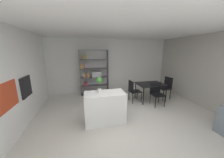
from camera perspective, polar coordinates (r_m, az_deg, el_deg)
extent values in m
plane|color=beige|center=(3.76, 5.70, -21.04)|extent=(9.33, 9.33, 0.00)
cube|color=white|center=(3.17, 6.96, 24.81)|extent=(6.79, 6.37, 0.06)
cube|color=silver|center=(6.21, -3.52, 6.31)|extent=(6.79, 0.06, 2.72)
cube|color=#B2ADA3|center=(5.35, 42.64, 1.66)|extent=(0.06, 6.37, 2.72)
cube|color=#CC4223|center=(3.34, -42.76, -7.21)|extent=(0.01, 1.15, 0.62)
cube|color=black|center=(4.24, -35.78, -3.01)|extent=(0.04, 0.58, 0.59)
cylinder|color=#B7BABC|center=(4.20, -36.68, 0.21)|extent=(0.02, 0.46, 0.02)
cube|color=white|center=(3.69, -3.50, -13.38)|extent=(1.19, 0.62, 0.93)
cylinder|color=white|center=(3.52, -5.93, -5.62)|extent=(0.13, 0.13, 0.11)
cylinder|color=#476633|center=(3.47, -5.99, -3.13)|extent=(0.01, 0.01, 0.21)
sphere|color=#328228|center=(3.43, -6.06, -0.51)|extent=(0.15, 0.15, 0.15)
cube|color=#4C4C51|center=(5.83, -14.97, 2.62)|extent=(0.02, 0.34, 2.16)
cube|color=#4C4C51|center=(5.94, -2.16, 3.25)|extent=(0.02, 0.34, 2.16)
cube|color=#4C4C51|center=(5.76, -8.88, 13.48)|extent=(1.34, 0.34, 0.02)
cube|color=#4C4C51|center=(6.13, -8.17, -6.92)|extent=(1.34, 0.34, 0.02)
cube|color=#4C4C51|center=(5.99, -8.30, -3.02)|extent=(1.29, 0.34, 0.02)
cube|color=#4C4C51|center=(5.89, -8.44, 0.93)|extent=(1.29, 0.34, 0.02)
cube|color=#4C4C51|center=(5.82, -8.58, 5.01)|extent=(1.29, 0.34, 0.02)
cube|color=#4C4C51|center=(5.77, -8.73, 9.17)|extent=(1.29, 0.34, 0.02)
cube|color=orange|center=(6.08, -12.69, -6.26)|extent=(0.05, 0.28, 0.19)
cube|color=red|center=(6.08, -12.10, -6.43)|extent=(0.05, 0.28, 0.14)
cube|color=red|center=(5.95, -12.85, -2.46)|extent=(0.05, 0.28, 0.15)
cube|color=red|center=(5.95, -12.37, -2.26)|extent=(0.04, 0.28, 0.19)
cube|color=#8E4793|center=(5.95, -11.87, -2.32)|extent=(0.05, 0.28, 0.17)
cube|color=silver|center=(5.84, -13.30, 1.98)|extent=(0.04, 0.28, 0.25)
cube|color=orange|center=(5.85, -12.68, 1.62)|extent=(0.05, 0.28, 0.17)
cube|color=#8E4793|center=(5.85, -12.01, 1.73)|extent=(0.05, 0.28, 0.18)
cube|color=gold|center=(5.85, -11.41, 1.95)|extent=(0.05, 0.28, 0.22)
cube|color=gold|center=(5.78, -14.34, 5.82)|extent=(0.05, 0.28, 0.20)
cube|color=orange|center=(5.78, -13.63, 6.10)|extent=(0.04, 0.28, 0.25)
cube|color=#8E4793|center=(5.78, -13.09, 6.03)|extent=(0.04, 0.28, 0.23)
cube|color=orange|center=(5.74, -13.84, 9.93)|extent=(0.05, 0.28, 0.18)
cube|color=#338E4C|center=(5.74, -13.22, 10.31)|extent=(0.03, 0.28, 0.25)
cube|color=orange|center=(5.74, -12.53, 10.29)|extent=(0.05, 0.28, 0.24)
cube|color=#B7BABC|center=(5.87, -7.55, 2.32)|extent=(0.44, 0.30, 0.26)
cube|color=black|center=(5.40, 17.92, -2.34)|extent=(1.15, 0.88, 0.03)
cylinder|color=black|center=(4.95, 14.73, -8.03)|extent=(0.04, 0.04, 0.71)
cylinder|color=black|center=(5.49, 24.34, -6.65)|extent=(0.04, 0.04, 0.71)
cylinder|color=black|center=(5.59, 11.09, -5.34)|extent=(0.04, 0.04, 0.71)
cylinder|color=black|center=(6.07, 20.01, -4.40)|extent=(0.04, 0.04, 0.71)
cube|color=black|center=(5.84, 23.61, -4.12)|extent=(0.51, 0.49, 0.03)
cube|color=black|center=(5.93, 25.30, -1.48)|extent=(0.09, 0.43, 0.49)
cylinder|color=black|center=(5.91, 20.76, -6.17)|extent=(0.03, 0.03, 0.47)
cylinder|color=black|center=(5.66, 23.26, -7.25)|extent=(0.03, 0.03, 0.47)
cylinder|color=black|center=(6.18, 23.51, -5.60)|extent=(0.03, 0.03, 0.47)
cylinder|color=black|center=(5.94, 26.01, -6.59)|extent=(0.03, 0.03, 0.47)
cube|color=black|center=(5.03, 20.99, -7.01)|extent=(0.47, 0.47, 0.03)
cube|color=black|center=(5.13, 19.94, -3.79)|extent=(0.45, 0.04, 0.44)
cylinder|color=black|center=(4.86, 20.02, -10.56)|extent=(0.03, 0.03, 0.43)
cylinder|color=black|center=(5.07, 23.88, -9.91)|extent=(0.03, 0.03, 0.43)
cylinder|color=black|center=(5.17, 17.73, -8.91)|extent=(0.03, 0.03, 0.43)
cylinder|color=black|center=(5.37, 21.45, -8.39)|extent=(0.03, 0.03, 0.43)
cube|color=black|center=(5.16, 11.04, -5.84)|extent=(0.48, 0.45, 0.03)
cube|color=black|center=(4.99, 8.97, -3.47)|extent=(0.05, 0.44, 0.46)
cylinder|color=black|center=(5.17, 13.86, -8.64)|extent=(0.03, 0.03, 0.43)
cylinder|color=black|center=(5.48, 11.93, -7.28)|extent=(0.03, 0.03, 0.43)
cylinder|color=black|center=(5.00, 9.84, -9.23)|extent=(0.03, 0.03, 0.43)
cylinder|color=black|center=(5.31, 8.09, -7.77)|extent=(0.03, 0.03, 0.43)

